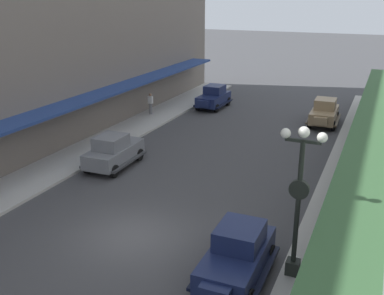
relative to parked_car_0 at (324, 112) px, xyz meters
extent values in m
plane|color=#424244|center=(-4.62, -19.45, -0.94)|extent=(200.00, 200.00, 0.00)
cube|color=#B7B5AD|center=(2.88, -19.45, -0.87)|extent=(3.00, 60.00, 0.15)
cube|color=#335933|center=(3.48, -19.45, 2.06)|extent=(1.80, 54.00, 0.16)
cube|color=#997F5B|center=(0.00, -0.03, -0.20)|extent=(1.80, 3.94, 0.80)
cube|color=#997F5B|center=(-0.01, 0.22, 0.55)|extent=(1.48, 1.74, 0.70)
cube|color=#8C9EA8|center=(-0.01, 0.22, 0.55)|extent=(1.41, 1.70, 0.42)
cube|color=#997F5B|center=(0.05, -2.16, -0.15)|extent=(0.94, 0.38, 0.52)
cube|color=#4C3F2D|center=(0.95, -0.01, -0.52)|extent=(0.33, 3.51, 0.12)
cube|color=#4C3F2D|center=(-0.95, -0.06, -0.52)|extent=(0.33, 3.51, 0.12)
cylinder|color=black|center=(0.84, -1.38, -0.60)|extent=(0.24, 0.69, 0.68)
cylinder|color=black|center=(-0.77, -1.42, -0.60)|extent=(0.24, 0.69, 0.68)
cylinder|color=black|center=(0.77, 1.35, -0.60)|extent=(0.24, 0.69, 0.68)
cylinder|color=black|center=(-0.84, 1.31, -0.60)|extent=(0.24, 0.69, 0.68)
cube|color=#19234C|center=(0.06, -20.50, -0.20)|extent=(1.73, 3.91, 0.80)
cube|color=#19234C|center=(0.06, -20.25, 0.55)|extent=(1.45, 1.71, 0.70)
cube|color=#8C9EA8|center=(0.06, -20.25, 0.55)|extent=(1.38, 1.68, 0.42)
cube|color=#19234C|center=(0.08, -22.63, -0.15)|extent=(0.94, 0.37, 0.52)
cube|color=black|center=(1.01, -20.49, -0.52)|extent=(0.27, 3.51, 0.12)
cube|color=black|center=(-0.89, -20.51, -0.52)|extent=(0.27, 3.51, 0.12)
cylinder|color=black|center=(-0.74, -21.87, -0.60)|extent=(0.23, 0.68, 0.68)
cylinder|color=black|center=(0.85, -19.13, -0.60)|extent=(0.23, 0.68, 0.68)
cylinder|color=black|center=(-0.76, -19.14, -0.60)|extent=(0.23, 0.68, 0.68)
cube|color=slate|center=(-9.36, -13.29, -0.20)|extent=(1.80, 3.94, 0.80)
cube|color=slate|center=(-9.35, -13.54, 0.55)|extent=(1.49, 1.74, 0.70)
cube|color=#8C9EA8|center=(-9.35, -13.54, 0.55)|extent=(1.41, 1.70, 0.42)
cube|color=slate|center=(-9.42, -11.16, -0.15)|extent=(0.94, 0.39, 0.52)
cube|color=#393A3D|center=(-10.31, -13.31, -0.52)|extent=(0.33, 3.52, 0.12)
cube|color=#393A3D|center=(-8.41, -13.26, -0.52)|extent=(0.33, 3.52, 0.12)
cylinder|color=black|center=(-10.20, -11.94, -0.60)|extent=(0.24, 0.69, 0.68)
cylinder|color=black|center=(-8.59, -11.90, -0.60)|extent=(0.24, 0.69, 0.68)
cylinder|color=black|center=(-10.13, -14.67, -0.60)|extent=(0.24, 0.69, 0.68)
cylinder|color=black|center=(-8.51, -14.63, -0.60)|extent=(0.24, 0.69, 0.68)
cube|color=#19234C|center=(-9.16, 1.50, -0.20)|extent=(1.75, 3.92, 0.80)
cube|color=#19234C|center=(-9.16, 1.75, 0.55)|extent=(1.46, 1.72, 0.70)
cube|color=#8C9EA8|center=(-9.16, 1.75, 0.55)|extent=(1.39, 1.68, 0.42)
cube|color=#19234C|center=(-9.19, -0.63, -0.15)|extent=(0.94, 0.37, 0.52)
cube|color=black|center=(-8.21, 1.49, -0.52)|extent=(0.29, 3.51, 0.12)
cube|color=black|center=(-10.11, 1.51, -0.52)|extent=(0.29, 3.51, 0.12)
cylinder|color=black|center=(-8.38, 0.13, -0.60)|extent=(0.23, 0.68, 0.68)
cylinder|color=black|center=(-9.99, 0.15, -0.60)|extent=(0.23, 0.68, 0.68)
cylinder|color=black|center=(-8.34, 2.86, -0.60)|extent=(0.23, 0.68, 0.68)
cylinder|color=black|center=(-9.95, 2.88, -0.60)|extent=(0.23, 0.68, 0.68)
cube|color=black|center=(1.78, -19.70, -0.54)|extent=(0.44, 0.44, 0.50)
cylinder|color=black|center=(1.78, -19.70, 1.81)|extent=(0.16, 0.16, 4.20)
cube|color=black|center=(1.78, -19.70, 3.91)|extent=(1.10, 0.10, 0.10)
sphere|color=white|center=(1.23, -19.70, 4.09)|extent=(0.32, 0.32, 0.32)
sphere|color=white|center=(2.33, -19.70, 4.09)|extent=(0.32, 0.32, 0.32)
sphere|color=white|center=(1.78, -19.70, 4.19)|extent=(0.36, 0.36, 0.36)
cylinder|color=black|center=(1.78, -19.70, 2.31)|extent=(0.64, 0.18, 0.64)
cylinder|color=silver|center=(1.78, -19.60, 2.31)|extent=(0.56, 0.02, 0.56)
cylinder|color=#4C4238|center=(3.89, -18.43, -0.37)|extent=(0.24, 0.24, 0.85)
cube|color=white|center=(3.89, -18.43, 0.34)|extent=(0.36, 0.22, 0.56)
sphere|color=#9E7051|center=(3.89, -18.43, 0.74)|extent=(0.22, 0.22, 0.22)
cylinder|color=black|center=(3.89, -18.43, 0.86)|extent=(0.28, 0.28, 0.04)
cylinder|color=#2D2D33|center=(2.82, -0.51, -0.37)|extent=(0.24, 0.24, 0.85)
cube|color=#4C724C|center=(2.82, -0.51, 0.34)|extent=(0.36, 0.22, 0.56)
sphere|color=tan|center=(2.82, -0.51, 0.74)|extent=(0.22, 0.22, 0.22)
cylinder|color=black|center=(2.82, -0.51, 0.86)|extent=(0.28, 0.28, 0.04)
cylinder|color=slate|center=(-12.68, -2.94, -0.37)|extent=(0.24, 0.24, 0.85)
cube|color=white|center=(-12.68, -2.94, 0.34)|extent=(0.36, 0.22, 0.56)
sphere|color=#9E7051|center=(-12.68, -2.94, 0.74)|extent=(0.22, 0.22, 0.22)
camera|label=1|loc=(3.88, -33.04, 8.18)|focal=42.41mm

